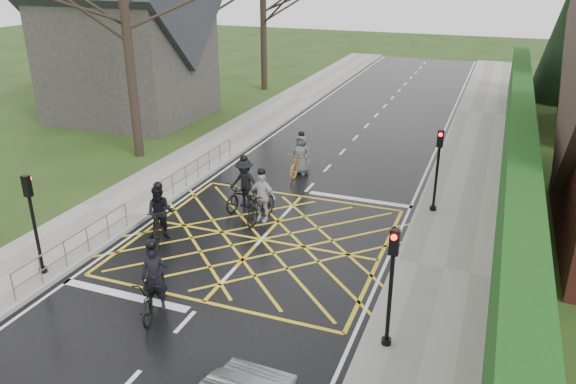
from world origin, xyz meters
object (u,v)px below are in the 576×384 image
Objects in this scene: cyclist_front at (261,202)px; cyclist_lead at (301,159)px; cyclist_mid at (244,188)px; cyclist_back at (160,218)px; cyclist_rear at (154,288)px.

cyclist_lead is (-0.31, 5.02, -0.07)m from cyclist_front.
cyclist_mid is at bearing 145.72° from cyclist_front.
cyclist_back is 3.61m from cyclist_front.
cyclist_lead is (2.26, 7.56, -0.11)m from cyclist_back.
cyclist_rear is at bearing -86.57° from cyclist_lead.
cyclist_rear reaches higher than cyclist_mid.
cyclist_mid is 4.17m from cyclist_lead.
cyclist_back is 3.76m from cyclist_mid.
cyclist_rear is at bearing -88.28° from cyclist_front.
cyclist_rear is at bearing -82.56° from cyclist_back.
cyclist_lead is (0.12, 11.18, -0.01)m from cyclist_rear.
cyclist_back is 7.89m from cyclist_lead.
cyclist_mid is 1.09× the size of cyclist_lead.
cyclist_lead is at bearing 89.88° from cyclist_mid.
cyclist_front is (0.42, 6.16, 0.06)m from cyclist_rear.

